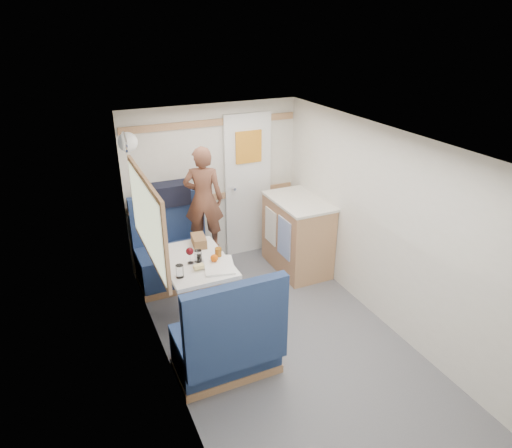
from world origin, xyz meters
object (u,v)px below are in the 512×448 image
dinette_table (196,273)px  tumbler_right (198,256)px  orange_fruit (214,258)px  wine_glass (190,252)px  cheese_block (199,267)px  tray (219,266)px  dome_light (128,142)px  pepper_grinder (199,258)px  tumbler_left (180,271)px  person (204,199)px  bread_loaf (199,241)px  galley_counter (297,234)px  duffel_bag (167,194)px  bench_far (175,259)px  beer_glass (218,253)px  bench_near (228,346)px

dinette_table → tumbler_right: tumbler_right is taller
orange_fruit → wine_glass: size_ratio=0.44×
orange_fruit → cheese_block: orange_fruit is taller
tray → tumbler_right: (-0.15, 0.18, 0.05)m
orange_fruit → dinette_table: bearing=137.9°
dome_light → tray: size_ratio=0.55×
pepper_grinder → tumbler_left: bearing=-141.1°
person → wine_glass: size_ratio=7.20×
tray → bread_loaf: bearing=93.8°
dinette_table → galley_counter: bearing=20.5°
dome_light → galley_counter: bearing=-9.2°
bread_loaf → dome_light: bearing=133.4°
wine_glass → person: bearing=62.0°
wine_glass → tumbler_right: (0.08, -0.00, -0.06)m
person → tray: (-0.17, -0.94, -0.33)m
wine_glass → duffel_bag: bearing=85.8°
dinette_table → bench_far: (-0.00, 0.86, -0.27)m
wine_glass → beer_glass: size_ratio=1.57×
tumbler_right → dome_light: bearing=114.7°
duffel_bag → bench_near: bearing=-89.3°
orange_fruit → pepper_grinder: bearing=146.6°
tray → dome_light: bearing=117.6°
person → tumbler_right: person is taller
tray → wine_glass: size_ratio=2.18×
bench_far → bread_loaf: bearing=-76.6°
tumbler_left → beer_glass: tumbler_left is taller
tumbler_right → galley_counter: bearing=22.3°
beer_glass → dinette_table: bearing=167.4°
galley_counter → wine_glass: (-1.53, -0.59, 0.38)m
bench_far → bench_near: same height
duffel_bag → dome_light: bearing=-145.5°
orange_fruit → pepper_grinder: orange_fruit is taller
bread_loaf → duffel_bag: bearing=97.7°
bench_far → bread_loaf: 0.75m
dinette_table → galley_counter: size_ratio=1.00×
orange_fruit → beer_glass: (0.07, 0.09, -0.00)m
dinette_table → tumbler_left: (-0.23, -0.25, 0.22)m
tray → tumbler_right: tumbler_right is taller
bench_far → orange_fruit: bearing=-81.4°
tray → tumbler_left: tumbler_left is taller
tumbler_right → bread_loaf: bearing=71.1°
bench_far → tray: size_ratio=2.86×
dinette_table → wine_glass: size_ratio=5.48×
cheese_block → pepper_grinder: 0.15m
person → bread_loaf: 0.55m
orange_fruit → cheese_block: (-0.18, -0.06, -0.02)m
bench_far → bread_loaf: bench_far is taller
dinette_table → bench_near: bench_near is taller
bread_loaf → pepper_grinder: bearing=-108.0°
orange_fruit → tray: bearing=-77.7°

